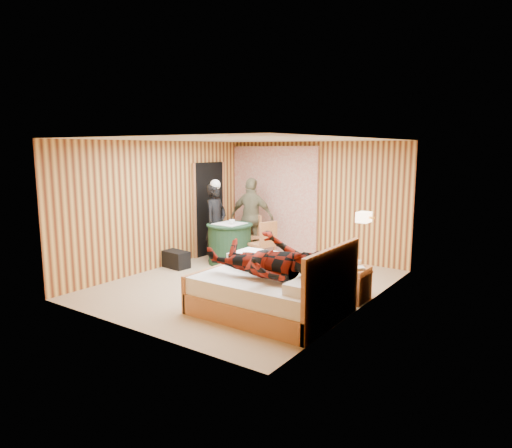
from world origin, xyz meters
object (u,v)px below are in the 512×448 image
Objects in this scene: duffel_bag at (175,259)px; man_on_bed at (266,250)px; chair_near at (265,241)px; wall_lamp at (364,217)px; man_at_table at (252,217)px; round_table at (230,243)px; nightstand at (354,283)px; chair_far at (252,232)px; bed at (273,291)px; woman_standing at (216,222)px.

duffel_bag is 0.33× the size of man_on_bed.
duffel_bag is (-1.47, -1.02, -0.38)m from chair_near.
wall_lamp is at bearing 91.07° from chair_near.
wall_lamp reaches higher than duffel_bag.
round_table is at bearing 80.27° from man_at_table.
nightstand is at bearing 143.55° from man_at_table.
wall_lamp is 0.28× the size of chair_far.
round_table is at bearing 169.91° from wall_lamp.
nightstand is at bearing 56.63° from bed.
man_on_bed is (2.28, -2.85, 0.43)m from chair_far.
man_at_table is (0.69, 1.68, 0.70)m from duffel_bag.
chair_near is at bearing 163.53° from wall_lamp.
bed is at bearing 120.78° from man_at_table.
chair_near is at bearing -14.15° from chair_far.
wall_lamp is at bearing 146.83° from man_at_table.
chair_near is 1.59× the size of duffel_bag.
chair_near is 0.57× the size of woman_standing.
nightstand is 2.44m from chair_near.
woman_standing is at bearing 52.14° from man_at_table.
duffel_bag is at bearing 161.46° from bed.
nightstand is at bearing -102.57° from wall_lamp.
round_table is (-3.04, 0.74, 0.15)m from nightstand.
duffel_bag is 1.95m from man_at_table.
chair_far is at bearing 157.23° from wall_lamp.
duffel_bag is at bearing -89.36° from chair_far.
woman_standing reaches higher than wall_lamp.
bed is at bearing -24.81° from chair_far.
nightstand is at bearing -107.14° from woman_standing.
chair_near reaches higher than round_table.
man_on_bed is at bearing -116.23° from wall_lamp.
chair_far is 1.82m from duffel_bag.
chair_near is at bearing 9.47° from round_table.
wall_lamp is 0.44× the size of duffel_bag.
man_on_bed reaches higher than woman_standing.
man_on_bed is at bearing -15.96° from duffel_bag.
round_table is 3.19m from man_on_bed.
chair_far is 1.57× the size of duffel_bag.
chair_far reaches higher than round_table.
chair_near is at bearing 124.20° from man_on_bed.
woman_standing is at bearing 79.31° from duffel_bag.
wall_lamp is 3.26m from round_table.
nightstand is 0.32× the size of man_at_table.
woman_standing is (0.28, 0.93, 0.65)m from duffel_bag.
round_table reaches higher than nightstand.
chair_far is at bearing 111.04° from man_at_table.
round_table is (-2.29, 1.89, 0.11)m from bed.
chair_near is 1.07m from man_at_table.
wall_lamp is 3.40m from chair_far.
man_at_table is at bearing -32.47° from woman_standing.
woman_standing is (-3.45, 0.78, 0.54)m from nightstand.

